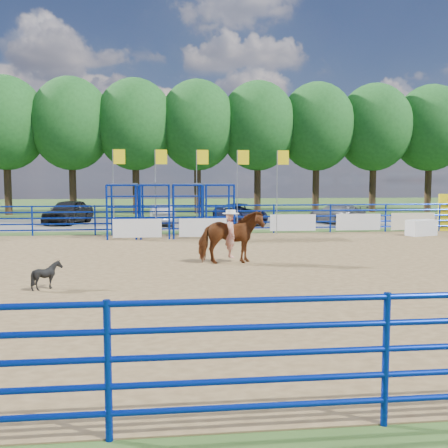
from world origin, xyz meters
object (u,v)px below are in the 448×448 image
at_px(horse_and_rider, 231,235).
at_px(car_a, 68,212).
at_px(calf, 47,275).
at_px(car_b, 162,215).
at_px(announcer_table, 421,228).
at_px(car_c, 240,214).
at_px(car_d, 336,214).

xyz_separation_m(horse_and_rider, car_a, (-8.26, 16.09, -0.19)).
relative_size(calf, car_b, 0.19).
relative_size(horse_and_rider, car_a, 0.55).
distance_m(announcer_table, horse_and_rider, 12.55).
height_order(announcer_table, car_c, car_c).
relative_size(car_c, car_d, 1.07).
height_order(calf, car_a, car_a).
relative_size(horse_and_rider, car_b, 0.65).
relative_size(announcer_table, horse_and_rider, 0.59).
bearing_deg(car_d, calf, 32.52).
bearing_deg(calf, horse_and_rider, -50.62).
height_order(horse_and_rider, calf, horse_and_rider).
xyz_separation_m(car_a, car_b, (5.84, -1.43, -0.13)).
bearing_deg(calf, announcer_table, -49.77).
distance_m(car_a, car_b, 6.01).
relative_size(announcer_table, car_c, 0.32).
distance_m(calf, car_d, 22.14).
bearing_deg(car_a, horse_and_rider, -48.39).
bearing_deg(horse_and_rider, car_b, 99.39).
height_order(horse_and_rider, car_d, horse_and_rider).
height_order(horse_and_rider, car_c, horse_and_rider).
bearing_deg(calf, car_d, -31.58).
distance_m(calf, car_c, 19.56).
xyz_separation_m(calf, car_c, (7.44, 18.08, 0.27)).
height_order(calf, car_c, car_c).
distance_m(horse_and_rider, car_c, 14.96).
bearing_deg(car_a, car_d, 8.17).
bearing_deg(car_d, car_a, -26.29).
relative_size(car_a, car_c, 0.98).
bearing_deg(car_a, car_c, 7.35).
bearing_deg(car_c, car_d, -21.66).
relative_size(announcer_table, car_d, 0.34).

